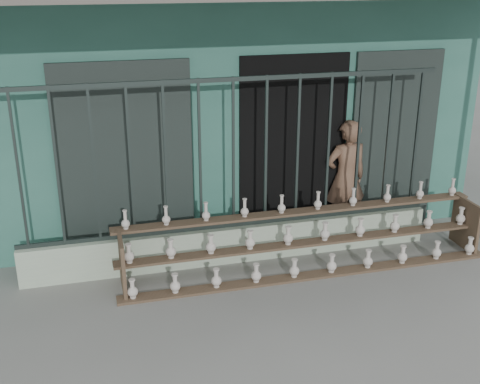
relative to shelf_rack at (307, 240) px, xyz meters
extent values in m
plane|color=slate|center=(-0.78, -0.89, -0.36)|extent=(60.00, 60.00, 0.00)
cube|color=#326A5B|center=(-0.78, 3.41, 1.24)|extent=(7.00, 5.00, 3.20)
cube|color=black|center=(0.12, 0.93, 0.84)|extent=(1.40, 0.12, 2.40)
cube|color=black|center=(-1.98, 0.89, 0.84)|extent=(1.60, 0.08, 2.40)
cube|color=black|center=(1.52, 0.89, 0.84)|extent=(1.20, 0.08, 2.40)
cube|color=#B2C6A9|center=(-0.78, 0.41, -0.13)|extent=(5.00, 0.20, 0.45)
cube|color=#283330|center=(-3.13, 0.41, 0.99)|extent=(0.03, 0.03, 1.80)
cube|color=#283330|center=(-2.74, 0.41, 0.99)|extent=(0.03, 0.03, 1.80)
cube|color=#283330|center=(-2.35, 0.41, 0.99)|extent=(0.03, 0.03, 1.80)
cube|color=#283330|center=(-1.96, 0.41, 0.99)|extent=(0.03, 0.03, 1.80)
cube|color=#283330|center=(-1.57, 0.41, 0.99)|extent=(0.03, 0.03, 1.80)
cube|color=#283330|center=(-1.18, 0.41, 0.99)|extent=(0.03, 0.03, 1.80)
cube|color=#283330|center=(-0.78, 0.41, 0.99)|extent=(0.03, 0.03, 1.80)
cube|color=#283330|center=(-0.39, 0.41, 0.99)|extent=(0.03, 0.03, 1.80)
cube|color=#283330|center=(0.00, 0.41, 0.99)|extent=(0.03, 0.03, 1.80)
cube|color=#283330|center=(0.39, 0.41, 0.99)|extent=(0.03, 0.03, 1.80)
cube|color=#283330|center=(0.78, 0.41, 0.99)|extent=(0.03, 0.03, 1.80)
cube|color=#283330|center=(1.17, 0.41, 0.99)|extent=(0.03, 0.03, 1.80)
cube|color=#283330|center=(1.57, 0.41, 0.99)|extent=(0.03, 0.03, 1.80)
cube|color=#283330|center=(-0.78, 0.41, 1.86)|extent=(5.00, 0.04, 0.05)
cube|color=#283330|center=(-0.78, 0.41, 0.12)|extent=(5.00, 0.04, 0.05)
cube|color=brown|center=(0.00, -0.24, -0.34)|extent=(4.50, 0.18, 0.03)
cube|color=brown|center=(0.00, 0.01, -0.04)|extent=(4.50, 0.18, 0.03)
cube|color=brown|center=(0.00, 0.26, 0.26)|extent=(4.50, 0.18, 0.03)
cube|color=brown|center=(-2.15, 0.01, -0.04)|extent=(0.04, 0.55, 0.64)
cube|color=brown|center=(2.15, 0.01, -0.04)|extent=(0.04, 0.55, 0.64)
imported|color=brown|center=(0.83, 0.81, 0.43)|extent=(0.59, 0.41, 1.57)
camera|label=1|loc=(-2.40, -6.01, 3.03)|focal=45.00mm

